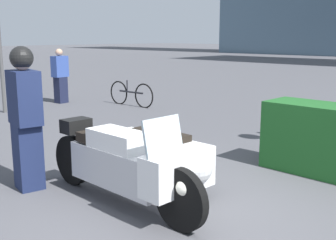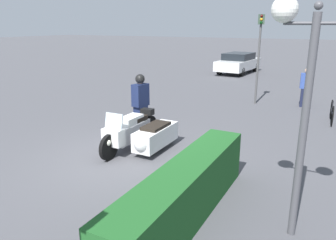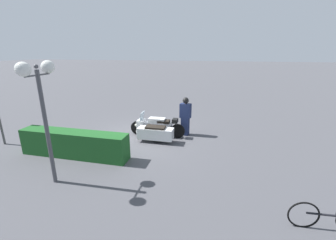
{
  "view_description": "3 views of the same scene",
  "coord_description": "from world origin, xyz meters",
  "px_view_note": "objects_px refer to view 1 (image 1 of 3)",
  "views": [
    {
      "loc": [
        3.05,
        -3.38,
        1.99
      ],
      "look_at": [
        -1.01,
        0.75,
        0.83
      ],
      "focal_mm": 45.0,
      "sensor_mm": 36.0,
      "label": 1
    },
    {
      "loc": [
        6.43,
        4.58,
        3.32
      ],
      "look_at": [
        -1.35,
        0.44,
        0.75
      ],
      "focal_mm": 35.0,
      "sensor_mm": 36.0,
      "label": 2
    },
    {
      "loc": [
        -3.58,
        9.42,
        3.99
      ],
      "look_at": [
        -1.33,
        -0.05,
        0.96
      ],
      "focal_mm": 24.0,
      "sensor_mm": 36.0,
      "label": 3
    }
  ],
  "objects_px": {
    "officer_rider": "(25,115)",
    "bicycle_parked": "(131,94)",
    "police_motorcycle": "(145,160)",
    "pedestrian_bystander": "(60,76)"
  },
  "relations": [
    {
      "from": "bicycle_parked",
      "to": "officer_rider",
      "type": "bearing_deg",
      "value": -55.91
    },
    {
      "from": "officer_rider",
      "to": "bicycle_parked",
      "type": "height_order",
      "value": "officer_rider"
    },
    {
      "from": "bicycle_parked",
      "to": "pedestrian_bystander",
      "type": "bearing_deg",
      "value": -153.65
    },
    {
      "from": "police_motorcycle",
      "to": "officer_rider",
      "type": "height_order",
      "value": "officer_rider"
    },
    {
      "from": "officer_rider",
      "to": "bicycle_parked",
      "type": "distance_m",
      "value": 6.8
    },
    {
      "from": "pedestrian_bystander",
      "to": "officer_rider",
      "type": "bearing_deg",
      "value": -42.94
    },
    {
      "from": "police_motorcycle",
      "to": "pedestrian_bystander",
      "type": "distance_m",
      "value": 8.13
    },
    {
      "from": "police_motorcycle",
      "to": "bicycle_parked",
      "type": "distance_m",
      "value": 7.06
    },
    {
      "from": "pedestrian_bystander",
      "to": "police_motorcycle",
      "type": "bearing_deg",
      "value": -32.52
    },
    {
      "from": "officer_rider",
      "to": "bicycle_parked",
      "type": "bearing_deg",
      "value": -131.99
    }
  ]
}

